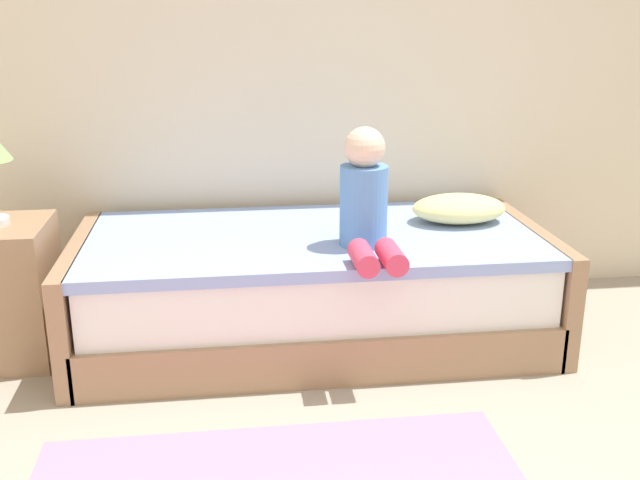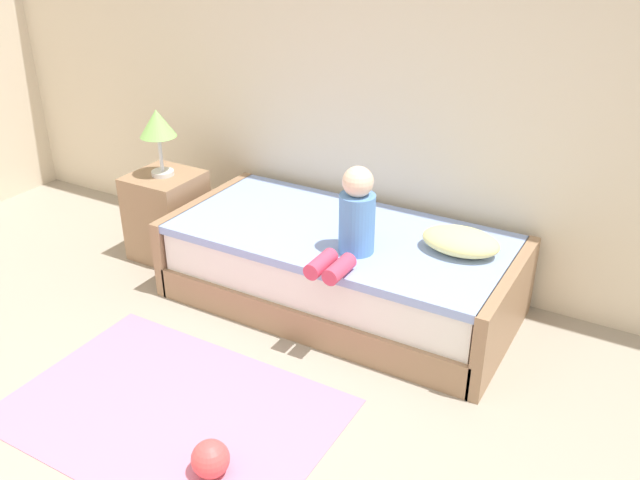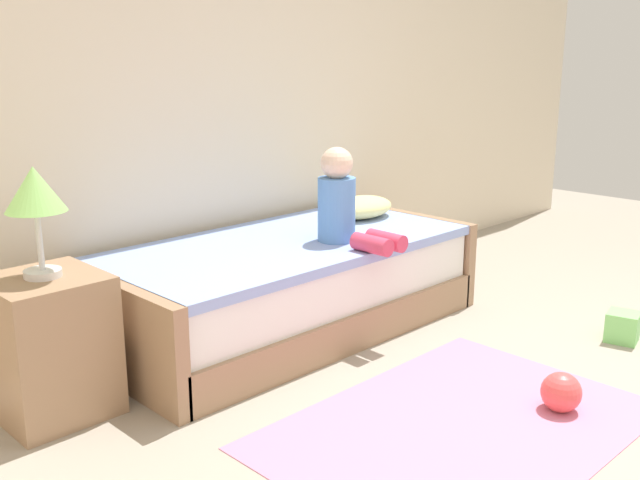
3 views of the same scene
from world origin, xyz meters
The scene contains 5 objects.
wall_rear centered at (0.00, 2.60, 1.45)m, with size 7.20×0.10×2.90m, color beige.
bed centered at (-0.35, 2.00, 0.25)m, with size 2.11×1.00×0.50m.
nightstand centered at (-1.70, 1.98, 0.30)m, with size 0.44×0.44×0.60m, color #997556.
child_figure centered at (-0.16, 1.77, 0.70)m, with size 0.20×0.51×0.50m.
pillow centered at (0.35, 2.10, 0.56)m, with size 0.44×0.30×0.13m, color #F2E58C.
Camera 1 is at (-0.72, -1.11, 1.47)m, focal length 41.40 mm.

